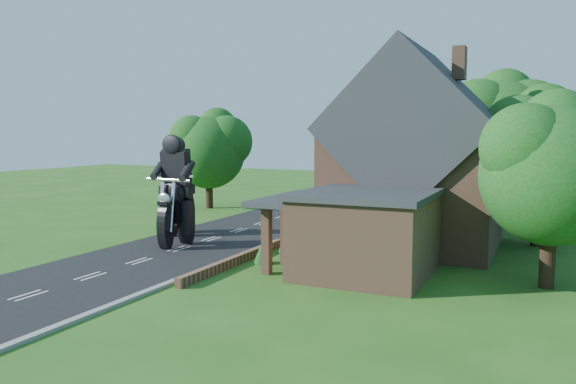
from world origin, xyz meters
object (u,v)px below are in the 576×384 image
at_px(annex, 364,231).
at_px(house, 416,162).
at_px(motorcycle_follow, 180,220).
at_px(garden_wall, 297,236).
at_px(motorcycle_lead, 176,230).

bearing_deg(annex, house, 84.76).
distance_m(annex, motorcycle_follow, 13.07).
xyz_separation_m(garden_wall, motorcycle_follow, (-6.74, -1.52, 0.64)).
bearing_deg(annex, motorcycle_lead, 173.28).
height_order(house, annex, house).
xyz_separation_m(house, motorcycle_lead, (-10.94, -5.58, -3.48)).
bearing_deg(garden_wall, house, 9.17).
xyz_separation_m(garden_wall, house, (6.19, 1.00, 4.14)).
distance_m(garden_wall, house, 7.52).
xyz_separation_m(house, annex, (-0.62, -6.80, -2.58)).
distance_m(annex, motorcycle_lead, 10.43).
xyz_separation_m(garden_wall, motorcycle_lead, (-4.75, -4.58, 0.66)).
bearing_deg(motorcycle_follow, annex, 160.14).
bearing_deg(annex, motorcycle_follow, 160.81).
height_order(garden_wall, house, house).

